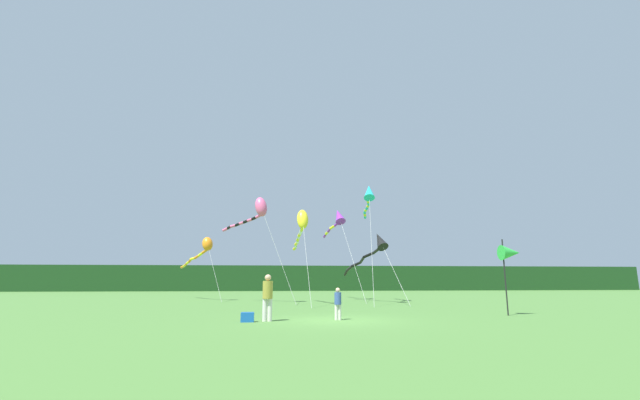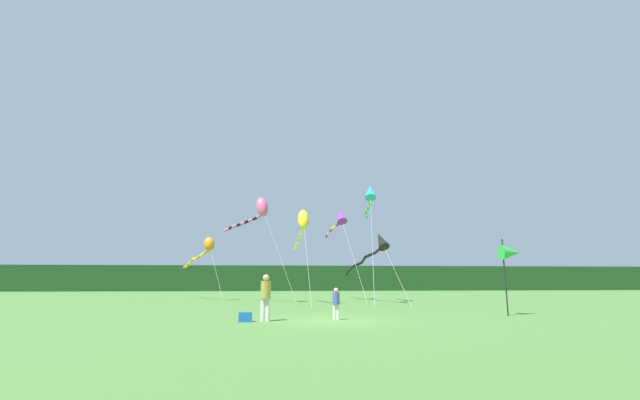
# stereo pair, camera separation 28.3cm
# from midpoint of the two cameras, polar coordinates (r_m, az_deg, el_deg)

# --- Properties ---
(ground_plane) EXTENTS (120.00, 120.00, 0.00)m
(ground_plane) POSITION_cam_midpoint_polar(r_m,az_deg,el_deg) (16.96, 2.50, -16.13)
(ground_plane) COLOR #477533
(distant_treeline) EXTENTS (108.00, 2.74, 3.57)m
(distant_treeline) POSITION_cam_midpoint_polar(r_m,az_deg,el_deg) (61.77, -3.37, -10.63)
(distant_treeline) COLOR #193D19
(distant_treeline) RESTS_ON ground
(person_adult) EXTENTS (0.39, 0.39, 1.76)m
(person_adult) POSITION_cam_midpoint_polar(r_m,az_deg,el_deg) (16.62, -6.95, -12.76)
(person_adult) COLOR silver
(person_adult) RESTS_ON ground
(person_child) EXTENTS (0.27, 0.27, 1.24)m
(person_child) POSITION_cam_midpoint_polar(r_m,az_deg,el_deg) (17.04, 2.70, -13.76)
(person_child) COLOR silver
(person_child) RESTS_ON ground
(cooler_box) EXTENTS (0.49, 0.32, 0.36)m
(cooler_box) POSITION_cam_midpoint_polar(r_m,az_deg,el_deg) (16.51, -9.67, -15.51)
(cooler_box) COLOR #1959B2
(cooler_box) RESTS_ON ground
(banner_flag_pole) EXTENTS (0.90, 0.70, 3.38)m
(banner_flag_pole) POSITION_cam_midpoint_polar(r_m,az_deg,el_deg) (20.98, 24.94, -6.62)
(banner_flag_pole) COLOR black
(banner_flag_pole) RESTS_ON ground
(kite_cyan) EXTENTS (1.52, 8.37, 8.53)m
(kite_cyan) POSITION_cam_midpoint_polar(r_m,az_deg,el_deg) (30.53, 7.10, 0.72)
(kite_cyan) COLOR #B2B2B2
(kite_cyan) RESTS_ON ground
(kite_purple) EXTENTS (1.92, 8.64, 7.39)m
(kite_purple) POSITION_cam_midpoint_polar(r_m,az_deg,el_deg) (33.75, 2.87, -2.50)
(kite_purple) COLOR #B2B2B2
(kite_purple) RESTS_ON ground
(kite_yellow) EXTENTS (0.87, 7.43, 6.20)m
(kite_yellow) POSITION_cam_midpoint_polar(r_m,az_deg,el_deg) (27.63, -2.12, -3.29)
(kite_yellow) COLOR #B2B2B2
(kite_yellow) RESTS_ON ground
(kite_rainbow) EXTENTS (5.39, 5.31, 7.36)m
(kite_rainbow) POSITION_cam_midpoint_polar(r_m,az_deg,el_deg) (29.56, -8.05, -1.31)
(kite_rainbow) COLOR #B2B2B2
(kite_rainbow) RESTS_ON ground
(kite_orange) EXTENTS (4.60, 7.64, 4.92)m
(kite_orange) POSITION_cam_midpoint_polar(r_m,az_deg,el_deg) (34.01, -15.23, -6.44)
(kite_orange) COLOR #B2B2B2
(kite_orange) RESTS_ON ground
(kite_black) EXTENTS (2.46, 9.57, 5.02)m
(kite_black) POSITION_cam_midpoint_polar(r_m,az_deg,el_deg) (29.89, 7.91, -6.24)
(kite_black) COLOR #B2B2B2
(kite_black) RESTS_ON ground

